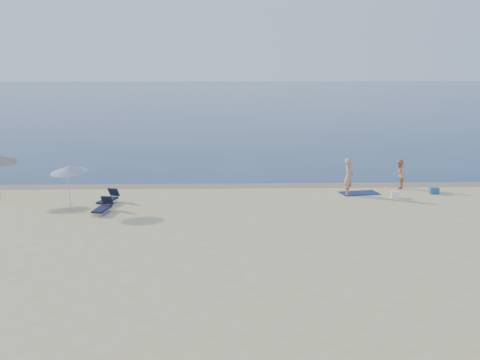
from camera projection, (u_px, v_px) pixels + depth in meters
name	position (u px, v px, depth m)	size (l,w,h in m)	color
ground	(349.00, 348.00, 14.71)	(160.00, 160.00, 0.00)	beige
sea	(238.00, 97.00, 112.69)	(240.00, 160.00, 0.01)	navy
wet_sand_strip	(277.00, 185.00, 33.72)	(240.00, 1.60, 0.00)	#847254
person_left	(349.00, 176.00, 31.18)	(0.71, 0.47, 1.94)	tan
person_right	(399.00, 174.00, 32.75)	(0.77, 0.60, 1.59)	tan
beach_towel	(359.00, 193.00, 31.68)	(1.98, 1.10, 0.03)	#0F1F4D
white_bag	(395.00, 195.00, 30.68)	(0.37, 0.31, 0.31)	white
blue_cooler	(434.00, 191.00, 31.58)	(0.47, 0.33, 0.33)	#1B5A95
umbrella_near	(69.00, 169.00, 27.85)	(2.23, 2.24, 2.24)	silver
lounger_left	(108.00, 199.00, 29.35)	(0.94, 1.64, 0.69)	#121933
lounger_right	(103.00, 207.00, 27.68)	(0.76, 1.61, 0.68)	#131534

